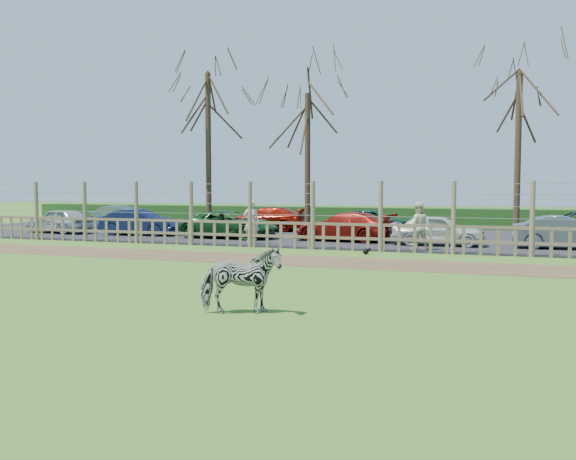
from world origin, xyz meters
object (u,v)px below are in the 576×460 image
(car_3, at_px, (344,227))
(car_9, at_px, (266,219))
(car_0, at_px, (59,221))
(car_7, at_px, (123,216))
(visitor_b, at_px, (418,226))
(zebra, at_px, (241,280))
(crow, at_px, (366,251))
(car_5, at_px, (565,232))
(car_12, at_px, (576,225))
(tree_right, at_px, (519,115))
(tree_mid, at_px, (308,130))
(car_4, at_px, (438,230))
(car_2, at_px, (230,224))
(tree_left, at_px, (208,114))
(visitor_a, at_px, (251,222))
(car_1, at_px, (140,222))
(car_10, at_px, (373,221))

(car_3, xyz_separation_m, car_9, (-5.28, 4.51, 0.00))
(car_0, distance_m, car_7, 4.66)
(visitor_b, height_order, car_0, visitor_b)
(zebra, distance_m, car_7, 24.98)
(crow, bearing_deg, car_0, 165.72)
(car_5, bearing_deg, car_12, -11.20)
(tree_right, bearing_deg, tree_mid, -176.82)
(car_4, bearing_deg, car_7, 73.30)
(car_4, distance_m, car_5, 4.52)
(car_2, xyz_separation_m, car_9, (-0.14, 4.71, 0.00))
(zebra, relative_size, visitor_b, 0.85)
(tree_left, distance_m, crow, 11.69)
(tree_right, bearing_deg, car_0, -172.07)
(visitor_b, height_order, car_2, visitor_b)
(tree_mid, bearing_deg, visitor_b, -39.93)
(visitor_a, bearing_deg, car_0, -28.06)
(tree_left, bearing_deg, tree_right, 6.34)
(car_7, xyz_separation_m, car_9, (8.39, 0.17, 0.00))
(crow, relative_size, car_12, 0.06)
(visitor_a, distance_m, car_7, 12.65)
(zebra, distance_m, car_1, 19.02)
(tree_left, bearing_deg, car_1, -156.77)
(visitor_b, xyz_separation_m, car_1, (-13.14, 2.50, -0.26))
(car_9, bearing_deg, car_2, -1.70)
(car_1, bearing_deg, car_4, -97.87)
(car_1, height_order, car_2, same)
(crow, height_order, car_0, car_0)
(tree_mid, height_order, car_0, tree_mid)
(car_4, distance_m, car_10, 6.71)
(car_0, relative_size, car_5, 0.97)
(tree_left, relative_size, zebra, 5.38)
(tree_left, distance_m, car_5, 16.07)
(car_2, bearing_deg, visitor_b, -103.26)
(tree_mid, relative_size, car_10, 1.94)
(car_3, distance_m, car_10, 4.92)
(tree_mid, xyz_separation_m, car_12, (11.44, 2.26, -4.23))
(tree_left, height_order, car_2, tree_left)
(tree_left, xyz_separation_m, tree_mid, (4.50, 1.00, -0.75))
(tree_mid, height_order, car_4, tree_mid)
(car_1, bearing_deg, zebra, -147.54)
(crow, relative_size, car_1, 0.08)
(zebra, bearing_deg, tree_left, 3.44)
(tree_left, relative_size, car_0, 2.24)
(visitor_a, xyz_separation_m, car_2, (-2.05, 2.39, -0.26))
(car_5, height_order, car_10, same)
(car_2, height_order, car_12, same)
(tree_left, relative_size, crow, 28.09)
(car_3, bearing_deg, car_7, -101.52)
(car_12, bearing_deg, car_9, -92.96)
(car_1, distance_m, car_12, 19.41)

